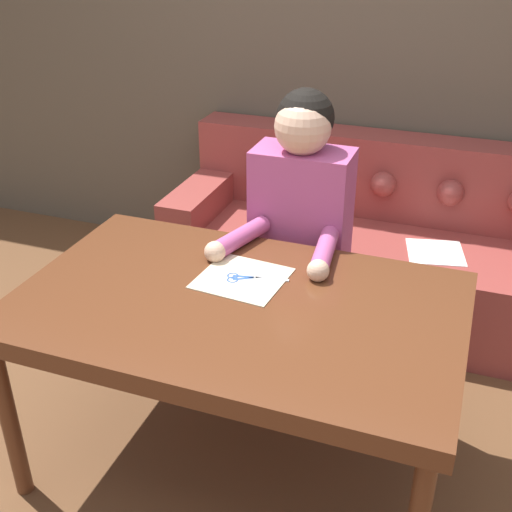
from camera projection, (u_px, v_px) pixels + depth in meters
ground_plane at (223, 468)px, 2.45m from camera, size 16.00×16.00×0.00m
wall_back at (348, 39)px, 3.28m from camera, size 8.00×0.06×2.60m
dining_table at (237, 317)px, 2.18m from camera, size 1.50×0.94×0.73m
couch at (374, 251)px, 3.34m from camera, size 2.06×0.77×0.87m
person at (299, 238)px, 2.68m from camera, size 0.48×0.59×1.29m
pattern_paper_main at (242, 278)px, 2.27m from camera, size 0.32×0.31×0.00m
scissors at (246, 278)px, 2.27m from camera, size 0.22×0.13×0.01m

